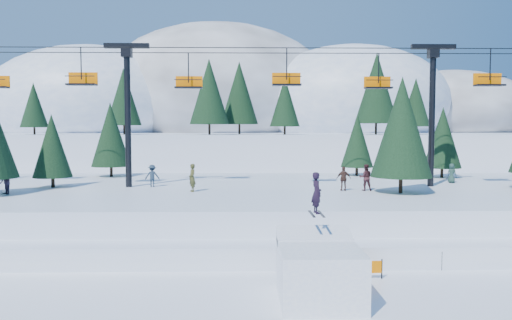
{
  "coord_description": "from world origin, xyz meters",
  "views": [
    {
      "loc": [
        -0.49,
        -18.06,
        6.73
      ],
      "look_at": [
        -0.02,
        6.0,
        5.2
      ],
      "focal_mm": 35.0,
      "sensor_mm": 36.0,
      "label": 1
    }
  ],
  "objects_px": {
    "jump_kicker": "(319,270)",
    "banner_far": "(469,258)",
    "chairlift": "(268,92)",
    "banner_near": "(351,268)"
  },
  "relations": [
    {
      "from": "jump_kicker",
      "to": "banner_far",
      "type": "xyz_separation_m",
      "value": [
        7.8,
        4.0,
        -0.64
      ]
    },
    {
      "from": "jump_kicker",
      "to": "banner_far",
      "type": "relative_size",
      "value": 1.72
    },
    {
      "from": "chairlift",
      "to": "banner_far",
      "type": "xyz_separation_m",
      "value": [
        9.07,
        -12.86,
        -8.78
      ]
    },
    {
      "from": "jump_kicker",
      "to": "chairlift",
      "type": "xyz_separation_m",
      "value": [
        -1.27,
        16.86,
        8.15
      ]
    },
    {
      "from": "banner_near",
      "to": "banner_far",
      "type": "bearing_deg",
      "value": 14.55
    },
    {
      "from": "jump_kicker",
      "to": "chairlift",
      "type": "height_order",
      "value": "chairlift"
    },
    {
      "from": "jump_kicker",
      "to": "banner_far",
      "type": "distance_m",
      "value": 8.79
    },
    {
      "from": "jump_kicker",
      "to": "banner_near",
      "type": "xyz_separation_m",
      "value": [
        1.81,
        2.44,
        -0.64
      ]
    },
    {
      "from": "jump_kicker",
      "to": "chairlift",
      "type": "relative_size",
      "value": 0.11
    },
    {
      "from": "jump_kicker",
      "to": "banner_far",
      "type": "bearing_deg",
      "value": 27.12
    }
  ]
}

